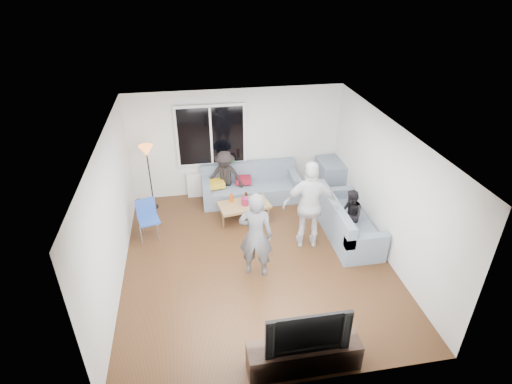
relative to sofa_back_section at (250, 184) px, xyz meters
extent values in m
cube|color=#56351C|center=(-0.25, -2.27, -0.45)|extent=(5.00, 5.50, 0.04)
cube|color=white|center=(-0.25, -2.27, 2.20)|extent=(5.00, 5.50, 0.04)
cube|color=silver|center=(-0.25, 0.50, 0.88)|extent=(5.00, 0.04, 2.60)
cube|color=silver|center=(-0.25, -5.04, 0.88)|extent=(5.00, 0.04, 2.60)
cube|color=silver|center=(-2.77, -2.27, 0.88)|extent=(0.04, 5.50, 2.60)
cube|color=silver|center=(2.27, -2.27, 0.88)|extent=(0.04, 5.50, 2.60)
cube|color=white|center=(-0.85, 0.42, 1.12)|extent=(1.62, 0.06, 1.47)
cube|color=black|center=(-0.85, 0.38, 1.12)|extent=(1.50, 0.02, 1.35)
cube|color=white|center=(-0.85, 0.37, 1.12)|extent=(0.05, 0.03, 1.35)
cube|color=silver|center=(-0.85, 0.38, -0.11)|extent=(1.30, 0.12, 0.62)
imported|color=#235926|center=(-0.41, 0.35, 0.36)|extent=(0.18, 0.15, 0.33)
imported|color=white|center=(-1.02, 0.35, 0.28)|extent=(0.16, 0.16, 0.16)
cube|color=slate|center=(2.12, 0.00, 0.00)|extent=(0.85, 0.85, 0.85)
cube|color=gold|center=(-0.83, -0.02, 0.09)|extent=(0.43, 0.38, 0.14)
cube|color=maroon|center=(-0.16, 0.06, 0.09)|extent=(0.38, 0.33, 0.13)
cube|color=#A98051|center=(-0.28, -0.85, -0.22)|extent=(1.19, 0.78, 0.40)
cylinder|color=maroon|center=(-0.26, -0.89, 0.06)|extent=(0.17, 0.17, 0.17)
imported|color=#4C4D51|center=(-0.32, -2.66, 0.42)|extent=(0.71, 0.58, 1.69)
imported|color=silver|center=(0.87, -1.98, 0.50)|extent=(1.14, 0.63, 1.85)
imported|color=black|center=(1.77, -1.89, 0.12)|extent=(0.42, 0.53, 1.09)
imported|color=black|center=(-0.59, 0.03, 0.22)|extent=(0.94, 0.70, 1.30)
cube|color=#36261B|center=(0.00, -4.77, -0.20)|extent=(1.60, 0.40, 0.44)
imported|color=black|center=(0.00, -4.77, 0.35)|extent=(1.17, 0.15, 0.67)
cylinder|color=#D74713|center=(-0.08, -0.92, 0.10)|extent=(0.07, 0.07, 0.24)
cylinder|color=#CC480C|center=(-0.54, -0.72, 0.07)|extent=(0.07, 0.07, 0.20)
cylinder|color=#321A0B|center=(-0.21, -0.67, 0.06)|extent=(0.07, 0.07, 0.18)
camera|label=1|loc=(-1.31, -8.42, 4.62)|focal=28.48mm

